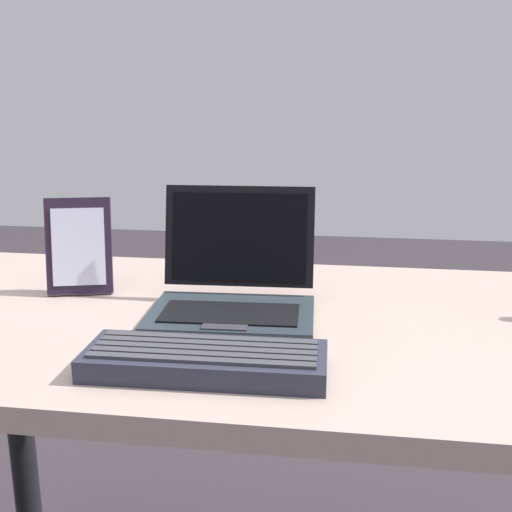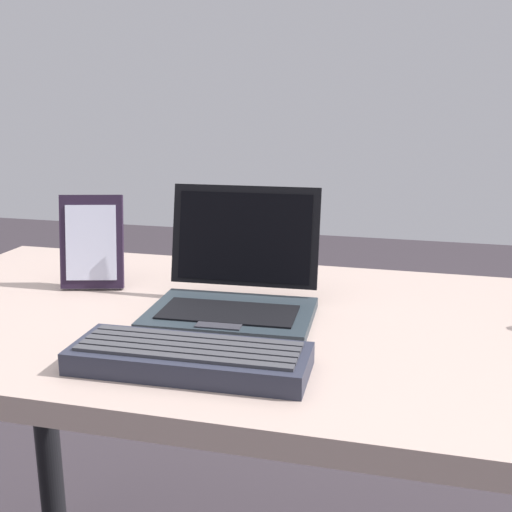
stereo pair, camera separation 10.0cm
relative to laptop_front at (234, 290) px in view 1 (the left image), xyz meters
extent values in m
cube|color=gray|center=(0.05, -0.01, -0.06)|extent=(1.36, 0.69, 0.04)
cylinder|color=black|center=(-0.57, 0.27, -0.44)|extent=(0.06, 0.06, 0.72)
cube|color=#232C33|center=(0.00, -0.03, -0.03)|extent=(0.27, 0.20, 0.02)
cube|color=black|center=(0.00, -0.05, -0.02)|extent=(0.22, 0.11, 0.00)
cube|color=#2D2C33|center=(0.00, -0.10, -0.02)|extent=(0.07, 0.03, 0.00)
cube|color=black|center=(0.00, 0.08, 0.07)|extent=(0.26, 0.06, 0.17)
cube|color=black|center=(0.00, 0.07, 0.07)|extent=(0.24, 0.05, 0.15)
cube|color=#59CCF2|center=(0.00, 0.07, 0.07)|extent=(0.22, 0.01, 0.01)
cube|color=#252735|center=(0.00, -0.23, -0.03)|extent=(0.32, 0.12, 0.03)
cube|color=#38383D|center=(0.00, -0.26, -0.01)|extent=(0.29, 0.02, 0.00)
cube|color=#38383D|center=(0.00, -0.25, -0.01)|extent=(0.29, 0.02, 0.00)
cube|color=#38383D|center=(0.00, -0.23, -0.01)|extent=(0.29, 0.02, 0.00)
cube|color=#38383D|center=(0.00, -0.21, -0.01)|extent=(0.29, 0.02, 0.00)
cube|color=#38383D|center=(0.00, -0.19, -0.01)|extent=(0.29, 0.02, 0.00)
cube|color=black|center=(-0.30, 0.07, 0.05)|extent=(0.12, 0.07, 0.17)
cube|color=silver|center=(-0.30, 0.06, 0.05)|extent=(0.10, 0.05, 0.14)
cube|color=black|center=(-0.30, 0.10, -0.03)|extent=(0.02, 0.02, 0.03)
camera|label=1|loc=(0.18, -0.97, 0.31)|focal=43.75mm
camera|label=2|loc=(0.28, -0.95, 0.31)|focal=43.75mm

